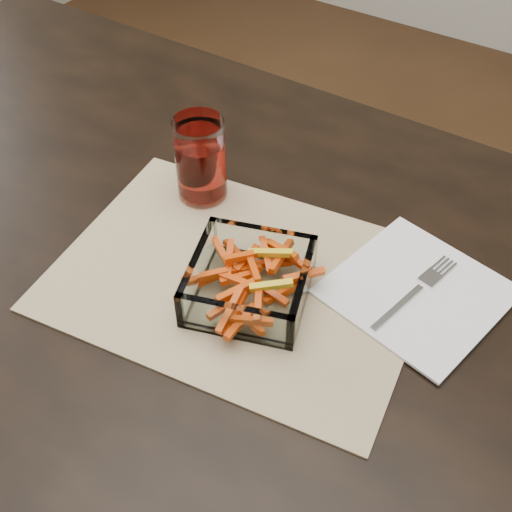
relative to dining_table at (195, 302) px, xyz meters
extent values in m
plane|color=#331E0F|center=(0.00, 0.00, -0.66)|extent=(4.50, 4.50, 0.00)
cube|color=black|center=(0.00, 0.00, 0.07)|extent=(1.60, 0.90, 0.03)
cylinder|color=black|center=(-0.72, 0.37, -0.30)|extent=(0.06, 0.06, 0.72)
cube|color=tan|center=(0.07, 0.01, 0.09)|extent=(0.49, 0.39, 0.00)
cube|color=white|center=(0.10, -0.01, 0.10)|extent=(0.17, 0.17, 0.01)
cube|color=white|center=(0.08, 0.05, 0.12)|extent=(0.13, 0.05, 0.05)
cube|color=white|center=(0.12, -0.07, 0.12)|extent=(0.13, 0.05, 0.05)
cube|color=white|center=(0.04, -0.03, 0.12)|extent=(0.05, 0.13, 0.05)
cube|color=white|center=(0.16, 0.01, 0.12)|extent=(0.05, 0.13, 0.05)
cylinder|color=white|center=(-0.06, 0.11, 0.15)|extent=(0.07, 0.07, 0.12)
cylinder|color=#AA2118|center=(-0.06, 0.11, 0.14)|extent=(0.06, 0.06, 0.08)
cube|color=white|center=(0.27, 0.10, 0.09)|extent=(0.22, 0.22, 0.00)
cube|color=silver|center=(0.26, 0.06, 0.10)|extent=(0.03, 0.10, 0.00)
cube|color=silver|center=(0.28, 0.13, 0.10)|extent=(0.03, 0.03, 0.00)
cube|color=silver|center=(0.27, 0.16, 0.10)|extent=(0.01, 0.03, 0.00)
cube|color=silver|center=(0.28, 0.16, 0.10)|extent=(0.01, 0.03, 0.00)
cube|color=silver|center=(0.29, 0.16, 0.10)|extent=(0.01, 0.03, 0.00)
cube|color=silver|center=(0.29, 0.16, 0.10)|extent=(0.01, 0.03, 0.00)
camera|label=1|loc=(0.39, -0.44, 0.69)|focal=45.00mm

